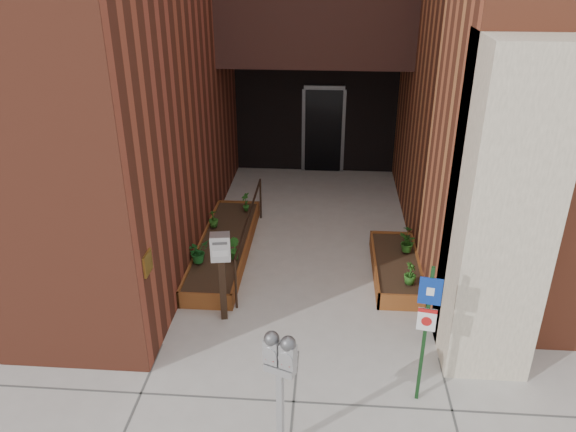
# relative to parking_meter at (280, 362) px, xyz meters

# --- Properties ---
(ground) EXTENTS (80.00, 80.00, 0.00)m
(ground) POSITION_rel_parking_meter_xyz_m (0.10, 1.72, -1.26)
(ground) COLOR #9E9991
(ground) RESTS_ON ground
(planter_left) EXTENTS (0.90, 3.60, 0.30)m
(planter_left) POSITION_rel_parking_meter_xyz_m (-1.45, 4.42, -1.12)
(planter_left) COLOR brown
(planter_left) RESTS_ON ground
(planter_right) EXTENTS (0.80, 2.20, 0.30)m
(planter_right) POSITION_rel_parking_meter_xyz_m (1.70, 3.92, -1.12)
(planter_right) COLOR brown
(planter_right) RESTS_ON ground
(handrail) EXTENTS (0.04, 3.34, 0.90)m
(handrail) POSITION_rel_parking_meter_xyz_m (-0.95, 4.37, -0.51)
(handrail) COLOR black
(handrail) RESTS_ON ground
(parking_meter) EXTENTS (0.38, 0.25, 1.62)m
(parking_meter) POSITION_rel_parking_meter_xyz_m (0.00, 0.00, 0.00)
(parking_meter) COLOR #A4A4A6
(parking_meter) RESTS_ON ground
(sign_post) EXTENTS (0.27, 0.08, 1.97)m
(sign_post) POSITION_rel_parking_meter_xyz_m (1.68, 0.91, -0.05)
(sign_post) COLOR #143717
(sign_post) RESTS_ON ground
(payment_dropbox) EXTENTS (0.32, 0.26, 1.47)m
(payment_dropbox) POSITION_rel_parking_meter_xyz_m (-1.10, 2.44, -0.19)
(payment_dropbox) COLOR black
(payment_dropbox) RESTS_ON ground
(shrub_left_a) EXTENTS (0.51, 0.51, 0.41)m
(shrub_left_a) POSITION_rel_parking_meter_xyz_m (-1.75, 3.62, -0.75)
(shrub_left_a) COLOR #1A5D20
(shrub_left_a) RESTS_ON planter_left
(shrub_left_b) EXTENTS (0.30, 0.30, 0.39)m
(shrub_left_b) POSITION_rel_parking_meter_xyz_m (-1.15, 3.77, -0.76)
(shrub_left_b) COLOR #1F5A19
(shrub_left_b) RESTS_ON planter_left
(shrub_left_c) EXTENTS (0.27, 0.27, 0.34)m
(shrub_left_c) POSITION_rel_parking_meter_xyz_m (-1.75, 4.98, -0.78)
(shrub_left_c) COLOR #255819
(shrub_left_c) RESTS_ON planter_left
(shrub_left_d) EXTENTS (0.28, 0.28, 0.40)m
(shrub_left_d) POSITION_rel_parking_meter_xyz_m (-1.22, 5.74, -0.76)
(shrub_left_d) COLOR #22631C
(shrub_left_d) RESTS_ON planter_left
(shrub_right_a) EXTENTS (0.27, 0.27, 0.37)m
(shrub_right_a) POSITION_rel_parking_meter_xyz_m (1.83, 3.19, -0.77)
(shrub_right_a) COLOR #255919
(shrub_right_a) RESTS_ON planter_right
(shrub_right_b) EXTENTS (0.23, 0.23, 0.33)m
(shrub_right_b) POSITION_rel_parking_meter_xyz_m (1.95, 4.63, -0.79)
(shrub_right_b) COLOR #194F16
(shrub_right_b) RESTS_ON planter_right
(shrub_right_c) EXTENTS (0.34, 0.34, 0.37)m
(shrub_right_c) POSITION_rel_parking_meter_xyz_m (1.91, 4.24, -0.77)
(shrub_right_c) COLOR #225919
(shrub_right_c) RESTS_ON planter_right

